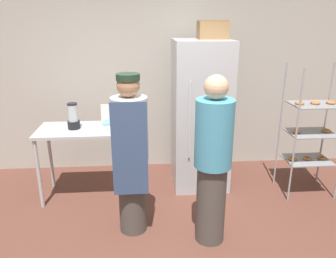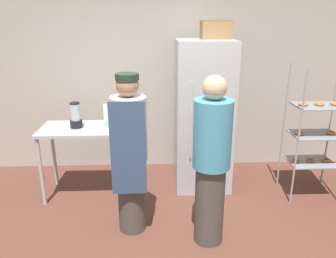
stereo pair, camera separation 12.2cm
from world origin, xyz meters
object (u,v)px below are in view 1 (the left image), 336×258
(person_customer, at_px, (213,162))
(cardboard_storage_box, at_px, (213,30))
(baking_rack, at_px, (311,132))
(donut_box, at_px, (111,123))
(person_baker, at_px, (131,154))
(blender_pitcher, at_px, (73,117))
(refrigerator, at_px, (200,115))

(person_customer, bearing_deg, cardboard_storage_box, 80.22)
(baking_rack, height_order, donut_box, baking_rack)
(person_baker, bearing_deg, blender_pitcher, 131.51)
(baking_rack, distance_m, blender_pitcher, 2.93)
(donut_box, bearing_deg, person_baker, -72.21)
(baking_rack, bearing_deg, donut_box, 176.47)
(person_baker, bearing_deg, donut_box, 107.79)
(baking_rack, relative_size, person_baker, 0.99)
(cardboard_storage_box, xyz_separation_m, person_customer, (-0.23, -1.36, -1.16))
(refrigerator, distance_m, blender_pitcher, 1.60)
(baking_rack, height_order, person_baker, person_baker)
(donut_box, relative_size, person_baker, 0.16)
(refrigerator, distance_m, baking_rack, 1.39)
(refrigerator, distance_m, cardboard_storage_box, 1.08)
(refrigerator, relative_size, blender_pitcher, 6.08)
(person_baker, bearing_deg, person_customer, -15.85)
(blender_pitcher, xyz_separation_m, person_customer, (1.49, -1.02, -0.17))
(refrigerator, height_order, blender_pitcher, refrigerator)
(cardboard_storage_box, bearing_deg, blender_pitcher, -168.79)
(refrigerator, relative_size, person_customer, 1.13)
(person_customer, bearing_deg, blender_pitcher, 145.62)
(baking_rack, distance_m, cardboard_storage_box, 1.76)
(person_customer, bearing_deg, refrigerator, 85.72)
(refrigerator, height_order, donut_box, refrigerator)
(donut_box, height_order, cardboard_storage_box, cardboard_storage_box)
(refrigerator, distance_m, person_customer, 1.26)
(person_baker, xyz_separation_m, person_customer, (0.78, -0.22, -0.01))
(refrigerator, bearing_deg, baking_rack, -15.32)
(donut_box, xyz_separation_m, person_baker, (0.26, -0.82, -0.07))
(refrigerator, bearing_deg, blender_pitcher, -171.49)
(donut_box, bearing_deg, cardboard_storage_box, 13.93)
(person_customer, bearing_deg, person_baker, 164.15)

